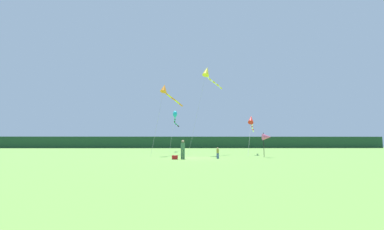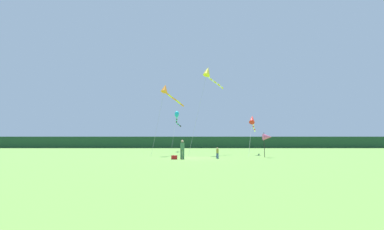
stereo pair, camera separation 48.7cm
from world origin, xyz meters
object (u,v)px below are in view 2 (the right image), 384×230
object	(u,v)px
cooler_box	(174,157)
kite_cyan	(176,116)
kite_red	(252,121)
kite_orange	(166,91)
person_adult	(182,148)
kite_yellow	(208,73)
person_child	(217,152)
banner_flag_pole	(266,137)

from	to	relation	value
cooler_box	kite_cyan	xyz separation A→B (m)	(-0.94, 19.06, 5.79)
kite_red	kite_orange	distance (m)	11.71
person_adult	cooler_box	distance (m)	1.15
kite_yellow	kite_red	bearing A→B (deg)	2.06
person_adult	kite_yellow	xyz separation A→B (m)	(3.09, 8.54, 9.71)
person_adult	kite_orange	world-z (taller)	kite_orange
kite_cyan	kite_orange	size ratio (longest dim) A/B	1.19
person_child	banner_flag_pole	world-z (taller)	banner_flag_pole
kite_yellow	person_adult	bearing A→B (deg)	-109.88
kite_orange	banner_flag_pole	bearing A→B (deg)	-22.68
kite_red	kite_yellow	bearing A→B (deg)	-177.94
person_child	cooler_box	distance (m)	4.24
banner_flag_pole	person_child	bearing A→B (deg)	-159.54
kite_cyan	banner_flag_pole	bearing A→B (deg)	-56.66
cooler_box	kite_cyan	bearing A→B (deg)	92.82
kite_red	kite_yellow	xyz separation A→B (m)	(-5.71, -0.21, 6.35)
kite_cyan	kite_orange	world-z (taller)	kite_orange
kite_red	kite_cyan	bearing A→B (deg)	136.47
kite_red	kite_cyan	size ratio (longest dim) A/B	0.78
person_child	cooler_box	bearing A→B (deg)	-165.47
kite_cyan	kite_red	bearing A→B (deg)	-43.53
kite_red	kite_orange	size ratio (longest dim) A/B	0.92
person_child	kite_red	xyz separation A→B (m)	(5.44, 8.07, 3.76)
banner_flag_pole	kite_cyan	distance (m)	19.48
person_child	kite_orange	bearing A→B (deg)	130.00
person_child	kite_cyan	size ratio (longest dim) A/B	0.10
person_adult	kite_yellow	size ratio (longest dim) A/B	0.15
cooler_box	kite_cyan	world-z (taller)	kite_cyan
person_adult	person_child	bearing A→B (deg)	11.35
kite_cyan	kite_yellow	distance (m)	12.15
person_adult	person_child	xyz separation A→B (m)	(3.36, 0.67, -0.39)
banner_flag_pole	kite_cyan	xyz separation A→B (m)	(-10.50, 15.95, 3.87)
kite_orange	kite_yellow	bearing A→B (deg)	12.58
person_child	kite_cyan	bearing A→B (deg)	105.58
cooler_box	person_child	bearing A→B (deg)	14.53
person_child	banner_flag_pole	size ratio (longest dim) A/B	0.41
banner_flag_pole	kite_yellow	xyz separation A→B (m)	(-5.75, 5.82, 8.60)
person_adult	kite_yellow	distance (m)	13.29
banner_flag_pole	kite_orange	size ratio (longest dim) A/B	0.29
person_adult	person_child	distance (m)	3.45
kite_yellow	kite_orange	world-z (taller)	kite_yellow
person_child	kite_yellow	xyz separation A→B (m)	(-0.27, 7.86, 10.11)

